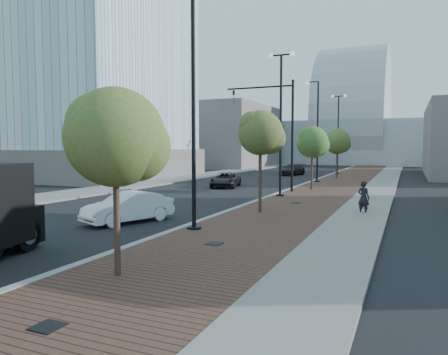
% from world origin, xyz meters
% --- Properties ---
extents(sidewalk, '(7.00, 140.00, 0.12)m').
position_xyz_m(sidewalk, '(3.50, 40.00, 0.06)').
color(sidewalk, '#4C2D23').
rests_on(sidewalk, ground).
extents(concrete_strip, '(2.40, 140.00, 0.13)m').
position_xyz_m(concrete_strip, '(6.20, 40.00, 0.07)').
color(concrete_strip, slate).
rests_on(concrete_strip, ground).
extents(curb, '(0.30, 140.00, 0.14)m').
position_xyz_m(curb, '(0.00, 40.00, 0.07)').
color(curb, gray).
rests_on(curb, ground).
extents(west_sidewalk, '(4.00, 140.00, 0.12)m').
position_xyz_m(west_sidewalk, '(-13.00, 40.00, 0.06)').
color(west_sidewalk, slate).
rests_on(west_sidewalk, ground).
extents(white_sedan, '(2.79, 4.27, 1.33)m').
position_xyz_m(white_sedan, '(-2.99, 10.66, 0.66)').
color(white_sedan, white).
rests_on(white_sedan, ground).
extents(dark_car_mid, '(2.77, 4.57, 1.19)m').
position_xyz_m(dark_car_mid, '(-5.47, 27.09, 0.59)').
color(dark_car_mid, black).
rests_on(dark_car_mid, ground).
extents(dark_car_far, '(2.55, 4.61, 1.26)m').
position_xyz_m(dark_car_far, '(-4.09, 43.29, 0.63)').
color(dark_car_far, black).
rests_on(dark_car_far, ground).
extents(pedestrian, '(0.71, 0.60, 1.66)m').
position_xyz_m(pedestrian, '(6.24, 16.90, 0.83)').
color(pedestrian, black).
rests_on(pedestrian, ground).
extents(streetlight_1, '(1.44, 0.56, 9.21)m').
position_xyz_m(streetlight_1, '(0.49, 10.00, 4.34)').
color(streetlight_1, black).
rests_on(streetlight_1, ground).
extents(streetlight_2, '(1.72, 0.56, 9.28)m').
position_xyz_m(streetlight_2, '(0.60, 22.00, 4.82)').
color(streetlight_2, black).
rests_on(streetlight_2, ground).
extents(streetlight_3, '(1.44, 0.56, 9.21)m').
position_xyz_m(streetlight_3, '(0.49, 34.00, 4.34)').
color(streetlight_3, black).
rests_on(streetlight_3, ground).
extents(streetlight_4, '(1.72, 0.56, 9.28)m').
position_xyz_m(streetlight_4, '(0.60, 46.00, 4.82)').
color(streetlight_4, black).
rests_on(streetlight_4, ground).
extents(traffic_mast, '(5.09, 0.20, 8.00)m').
position_xyz_m(traffic_mast, '(-0.30, 25.00, 4.98)').
color(traffic_mast, black).
rests_on(traffic_mast, ground).
extents(tree_0, '(2.48, 2.45, 4.77)m').
position_xyz_m(tree_0, '(1.65, 4.02, 3.53)').
color(tree_0, '#382619').
rests_on(tree_0, ground).
extents(tree_1, '(2.25, 2.18, 5.07)m').
position_xyz_m(tree_1, '(1.65, 15.02, 3.96)').
color(tree_1, '#382619').
rests_on(tree_1, ground).
extents(tree_2, '(2.41, 2.37, 4.83)m').
position_xyz_m(tree_2, '(1.65, 27.02, 3.63)').
color(tree_2, '#382619').
rests_on(tree_2, ground).
extents(tree_3, '(2.57, 2.56, 5.11)m').
position_xyz_m(tree_3, '(1.65, 39.02, 3.81)').
color(tree_3, '#382619').
rests_on(tree_3, ground).
extents(tower_podium, '(19.00, 19.00, 3.00)m').
position_xyz_m(tower_podium, '(-24.00, 32.00, 1.50)').
color(tower_podium, slate).
rests_on(tower_podium, ground).
extents(convention_center, '(50.00, 30.00, 50.00)m').
position_xyz_m(convention_center, '(-2.00, 85.00, 6.00)').
color(convention_center, '#9CA2A5').
rests_on(convention_center, ground).
extents(commercial_block_nw, '(14.00, 20.00, 10.00)m').
position_xyz_m(commercial_block_nw, '(-20.00, 60.00, 5.00)').
color(commercial_block_nw, '#67605D').
rests_on(commercial_block_nw, ground).
extents(utility_cover_0, '(0.50, 0.50, 0.02)m').
position_xyz_m(utility_cover_0, '(2.40, 1.00, 0.13)').
color(utility_cover_0, black).
rests_on(utility_cover_0, sidewalk).
extents(utility_cover_1, '(0.50, 0.50, 0.02)m').
position_xyz_m(utility_cover_1, '(2.40, 8.00, 0.13)').
color(utility_cover_1, black).
rests_on(utility_cover_1, sidewalk).
extents(utility_cover_2, '(0.50, 0.50, 0.02)m').
position_xyz_m(utility_cover_2, '(2.40, 19.00, 0.13)').
color(utility_cover_2, black).
rests_on(utility_cover_2, sidewalk).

